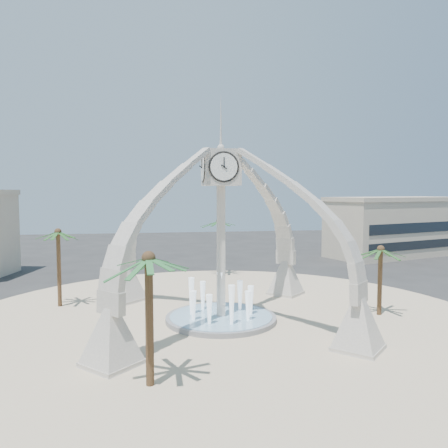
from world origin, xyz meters
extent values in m
plane|color=#282828|center=(0.00, 0.00, 0.00)|extent=(140.00, 140.00, 0.00)
cylinder|color=#C3B391|center=(0.00, 0.00, 0.03)|extent=(40.00, 40.00, 0.06)
cube|color=beige|center=(0.00, 0.00, 4.90)|extent=(0.55, 0.55, 9.80)
cube|color=beige|center=(0.00, 0.00, 11.05)|extent=(2.50, 2.50, 2.50)
cone|color=beige|center=(0.00, 0.00, 14.30)|extent=(0.20, 0.20, 4.00)
cylinder|color=white|center=(0.00, -1.29, 11.05)|extent=(1.84, 0.04, 1.84)
pyramid|color=beige|center=(7.07, 7.07, 1.60)|extent=(3.80, 3.80, 3.20)
pyramid|color=beige|center=(-7.07, 7.07, 1.60)|extent=(3.80, 3.80, 3.20)
pyramid|color=beige|center=(-7.07, -7.07, 1.60)|extent=(3.80, 3.80, 3.20)
pyramid|color=beige|center=(7.07, -7.07, 1.60)|extent=(3.80, 3.80, 3.20)
cylinder|color=gray|center=(0.00, 0.00, 0.20)|extent=(8.00, 8.00, 0.40)
cylinder|color=#8FBBD5|center=(0.00, 0.00, 0.42)|extent=(7.40, 7.40, 0.04)
cone|color=white|center=(0.00, 0.00, 2.02)|extent=(0.60, 0.60, 3.20)
cube|color=#C1B597|center=(30.00, 28.00, 4.00)|extent=(21.49, 13.79, 8.00)
cube|color=#C1B597|center=(30.00, 28.00, 8.30)|extent=(21.87, 14.17, 0.60)
cylinder|color=brown|center=(12.08, -0.45, 2.59)|extent=(0.34, 0.34, 5.18)
cylinder|color=brown|center=(-12.33, 6.09, 3.13)|extent=(0.33, 0.33, 6.26)
cylinder|color=brown|center=(2.47, 17.07, 3.10)|extent=(0.36, 0.36, 6.19)
cylinder|color=brown|center=(-5.03, -9.86, 3.18)|extent=(0.39, 0.39, 6.36)
camera|label=1|loc=(-4.85, -30.58, 9.38)|focal=35.00mm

